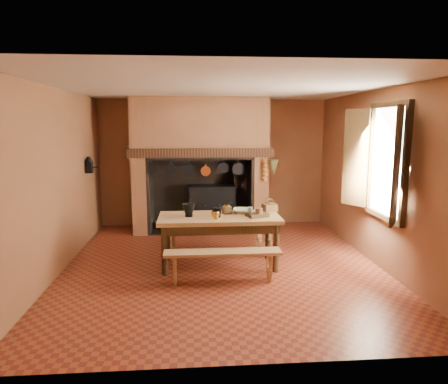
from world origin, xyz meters
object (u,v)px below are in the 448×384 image
Objects in this scene: coffee_grinder at (227,209)px; wicker_basket at (269,207)px; iron_range at (212,206)px; bench_front at (223,259)px; work_table at (219,224)px; mixing_bowl at (242,211)px.

coffee_grinder is 0.72× the size of wicker_basket.
iron_range reaches higher than bench_front.
wicker_basket is (0.72, 0.13, -0.00)m from coffee_grinder.
bench_front is 1.00m from coffee_grinder.
bench_front is at bearing -151.95° from wicker_basket.
iron_range is at bearing 90.70° from wicker_basket.
work_table is (-0.01, -2.49, 0.21)m from iron_range.
iron_range is 2.39m from coffee_grinder.
wicker_basket is at bearing 11.26° from mixing_bowl.
work_table reaches higher than bench_front.
coffee_grinder reaches higher than work_table.
iron_range is 0.96× the size of bench_front.
bench_front is 8.68× the size of coffee_grinder.
iron_range is at bearing 76.80° from coffee_grinder.
bench_front is 1.07m from mixing_bowl.
wicker_basket is (0.85, -2.22, 0.41)m from iron_range.
iron_range is 3.17m from bench_front.
mixing_bowl is 1.09× the size of wicker_basket.
work_table is 0.28m from coffee_grinder.
iron_range reaches higher than coffee_grinder.
work_table is 6.54× the size of mixing_bowl.
wicker_basket reaches higher than mixing_bowl.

